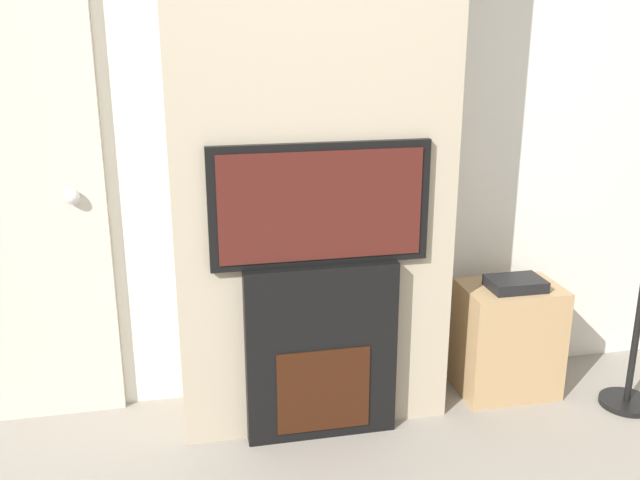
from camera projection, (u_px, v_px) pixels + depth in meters
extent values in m
cube|color=silver|center=(299.00, 101.00, 3.06)|extent=(6.00, 0.06, 2.70)
cube|color=tan|center=(310.00, 108.00, 2.85)|extent=(1.14, 0.40, 2.70)
cube|color=black|center=(320.00, 350.00, 2.95)|extent=(0.63, 0.14, 0.76)
cube|color=#33160A|center=(324.00, 391.00, 2.93)|extent=(0.39, 0.01, 0.36)
cube|color=black|center=(320.00, 204.00, 2.77)|extent=(0.87, 0.06, 0.49)
cube|color=#471914|center=(322.00, 206.00, 2.74)|extent=(0.80, 0.01, 0.43)
cylinder|color=black|center=(626.00, 402.00, 3.26)|extent=(0.24, 0.24, 0.03)
cube|color=tan|center=(507.00, 339.00, 3.32)|extent=(0.45, 0.32, 0.53)
cube|color=black|center=(516.00, 284.00, 3.20)|extent=(0.25, 0.17, 0.05)
sphere|color=silver|center=(73.00, 197.00, 2.89)|extent=(0.06, 0.06, 0.06)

